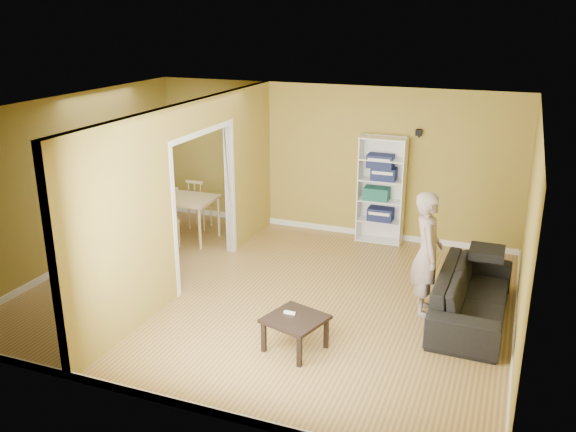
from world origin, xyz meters
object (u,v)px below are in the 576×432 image
object	(u,v)px
sofa	(473,288)
chair_left	(148,209)
coffee_table	(295,322)
person	(428,243)
dining_table	(180,202)
chair_near	(165,220)
chair_far	(200,203)
bookshelf	(382,190)

from	to	relation	value
sofa	chair_left	xyz separation A→B (m)	(-5.65, 1.20, 0.03)
chair_left	coffee_table	bearing A→B (deg)	37.68
person	dining_table	distance (m)	4.53
dining_table	chair_left	size ratio (longest dim) A/B	1.35
coffee_table	sofa	bearing A→B (deg)	40.25
chair_near	chair_left	bearing A→B (deg)	128.47
coffee_table	dining_table	bearing A→B (deg)	139.00
chair_near	chair_far	size ratio (longest dim) A/B	1.11
coffee_table	dining_table	xyz separation A→B (m)	(-3.12, 2.72, 0.32)
bookshelf	chair_far	bearing A→B (deg)	-170.52
chair_far	person	bearing A→B (deg)	154.46
coffee_table	chair_far	distance (m)	4.57
dining_table	chair_far	size ratio (longest dim) A/B	1.29
sofa	dining_table	size ratio (longest dim) A/B	1.81
person	coffee_table	distance (m)	2.04
coffee_table	chair_far	bearing A→B (deg)	132.81
person	bookshelf	bearing A→B (deg)	10.64
chair_left	chair_near	world-z (taller)	chair_near
chair_near	coffee_table	bearing A→B (deg)	-47.80
bookshelf	chair_left	size ratio (longest dim) A/B	2.03
person	chair_near	bearing A→B (deg)	66.40
chair_far	chair_near	bearing A→B (deg)	88.57
sofa	person	xyz separation A→B (m)	(-0.60, -0.06, 0.55)
person	coffee_table	bearing A→B (deg)	125.74
sofa	dining_table	world-z (taller)	sofa
bookshelf	dining_table	bearing A→B (deg)	-160.08
sofa	chair_far	distance (m)	5.26
chair_far	bookshelf	bearing A→B (deg)	-172.95
bookshelf	chair_left	distance (m)	4.10
sofa	coffee_table	xyz separation A→B (m)	(-1.84, -1.55, -0.06)
sofa	chair_near	distance (m)	4.96
sofa	person	world-z (taller)	person
chair_far	sofa	bearing A→B (deg)	157.60
person	chair_left	world-z (taller)	person
sofa	chair_left	distance (m)	5.77
sofa	chair_left	size ratio (longest dim) A/B	2.44
dining_table	chair_near	xyz separation A→B (m)	(0.04, -0.55, -0.16)
chair_left	chair_near	xyz separation A→B (m)	(0.73, -0.59, 0.07)
sofa	dining_table	distance (m)	5.10
person	bookshelf	world-z (taller)	person
bookshelf	chair_near	bearing A→B (deg)	-151.68
bookshelf	person	bearing A→B (deg)	-64.58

